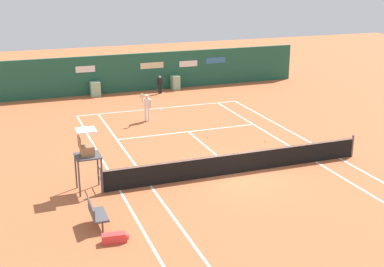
% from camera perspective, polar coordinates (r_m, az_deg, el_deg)
% --- Properties ---
extents(ground_plane, '(80.00, 80.00, 0.01)m').
position_cam_1_polar(ground_plane, '(23.33, 4.49, -3.87)').
color(ground_plane, '#BC6038').
extents(tennis_net, '(12.10, 0.10, 1.07)m').
position_cam_1_polar(tennis_net, '(22.66, 5.13, -3.18)').
color(tennis_net, '#4C4C51').
rests_on(tennis_net, ground_plane).
extents(sponsor_back_wall, '(25.00, 1.02, 2.75)m').
position_cam_1_polar(sponsor_back_wall, '(37.87, -5.95, 6.69)').
color(sponsor_back_wall, '#1E5642').
rests_on(sponsor_back_wall, ground_plane).
extents(umpire_chair, '(1.00, 1.00, 2.60)m').
position_cam_1_polar(umpire_chair, '(20.82, -11.54, -2.05)').
color(umpire_chair, '#47474C').
rests_on(umpire_chair, ground_plane).
extents(player_bench, '(0.54, 1.17, 0.88)m').
position_cam_1_polar(player_bench, '(18.38, -10.54, -8.66)').
color(player_bench, '#38383D').
rests_on(player_bench, ground_plane).
extents(equipment_bag, '(0.92, 0.38, 0.32)m').
position_cam_1_polar(equipment_bag, '(17.45, -8.37, -11.36)').
color(equipment_bag, '#DB3838').
rests_on(equipment_bag, ground_plane).
extents(player_on_baseline, '(0.78, 0.65, 1.81)m').
position_cam_1_polar(player_on_baseline, '(30.23, -5.03, 3.12)').
color(player_on_baseline, white).
rests_on(player_on_baseline, ground_plane).
extents(ball_kid_left_post, '(0.43, 0.20, 1.31)m').
position_cam_1_polar(ball_kid_left_post, '(37.01, -3.57, 5.57)').
color(ball_kid_left_post, black).
rests_on(ball_kid_left_post, ground_plane).
extents(tennis_ball_near_service_line, '(0.07, 0.07, 0.07)m').
position_cam_1_polar(tennis_ball_near_service_line, '(27.44, 1.72, -0.37)').
color(tennis_ball_near_service_line, '#CCE033').
rests_on(tennis_ball_near_service_line, ground_plane).
extents(tennis_ball_mid_court, '(0.07, 0.07, 0.07)m').
position_cam_1_polar(tennis_ball_mid_court, '(26.99, 8.10, -0.86)').
color(tennis_ball_mid_court, '#CCE033').
rests_on(tennis_ball_mid_court, ground_plane).
extents(tennis_ball_by_sideline, '(0.07, 0.07, 0.07)m').
position_cam_1_polar(tennis_ball_by_sideline, '(29.76, 3.22, 1.07)').
color(tennis_ball_by_sideline, '#CCE033').
rests_on(tennis_ball_by_sideline, ground_plane).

